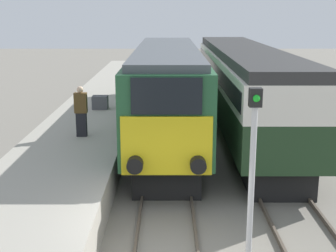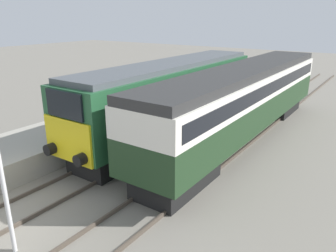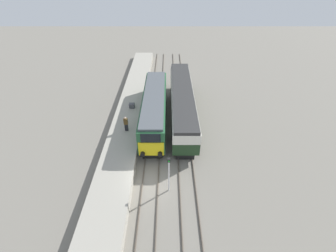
{
  "view_description": "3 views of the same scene",
  "coord_description": "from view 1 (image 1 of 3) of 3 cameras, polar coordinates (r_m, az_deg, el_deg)",
  "views": [
    {
      "loc": [
        0.04,
        -9.35,
        5.37
      ],
      "look_at": [
        0.0,
        2.85,
        2.37
      ],
      "focal_mm": 50.0,
      "sensor_mm": 36.0,
      "label": 1
    },
    {
      "loc": [
        9.46,
        -4.36,
        6.19
      ],
      "look_at": [
        1.7,
        6.85,
        1.6
      ],
      "focal_mm": 35.0,
      "sensor_mm": 36.0,
      "label": 2
    },
    {
      "loc": [
        1.63,
        -13.26,
        16.65
      ],
      "look_at": [
        1.7,
        6.85,
        1.6
      ],
      "focal_mm": 24.0,
      "sensor_mm": 36.0,
      "label": 3
    }
  ],
  "objects": [
    {
      "name": "rails_near_track",
      "position": [
        15.3,
        0.03,
        -6.44
      ],
      "size": [
        1.51,
        60.0,
        0.14
      ],
      "color": "#4C4238",
      "rests_on": "ground_plane"
    },
    {
      "name": "signal_post",
      "position": [
        9.39,
        10.4,
        -5.16
      ],
      "size": [
        0.24,
        0.28,
        3.96
      ],
      "color": "silver",
      "rests_on": "ground_plane"
    },
    {
      "name": "locomotive",
      "position": [
        19.27,
        0.06,
        4.4
      ],
      "size": [
        2.7,
        14.12,
        3.97
      ],
      "color": "black",
      "rests_on": "ground_plane"
    },
    {
      "name": "platform_left",
      "position": [
        18.33,
        -10.33,
        -1.79
      ],
      "size": [
        3.5,
        50.0,
        1.01
      ],
      "color": "#9E998C",
      "rests_on": "ground_plane"
    },
    {
      "name": "person_on_platform",
      "position": [
        16.85,
        -10.38,
        1.77
      ],
      "size": [
        0.44,
        0.26,
        1.8
      ],
      "color": "black",
      "rests_on": "platform_left"
    },
    {
      "name": "passenger_carriage",
      "position": [
        21.1,
        9.39,
        5.33
      ],
      "size": [
        2.75,
        16.89,
        3.83
      ],
      "color": "black",
      "rests_on": "ground_plane"
    },
    {
      "name": "rails_far_track",
      "position": [
        15.66,
        12.64,
        -6.3
      ],
      "size": [
        1.5,
        60.0,
        0.14
      ],
      "color": "#4C4238",
      "rests_on": "ground_plane"
    },
    {
      "name": "luggage_crate",
      "position": [
        21.63,
        -8.09,
        2.88
      ],
      "size": [
        0.7,
        0.56,
        0.6
      ],
      "color": "#4C4C51",
      "rests_on": "platform_left"
    }
  ]
}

